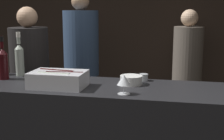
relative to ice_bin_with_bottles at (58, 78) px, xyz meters
The scene contains 10 objects.
wall_back_chalkboard 2.28m from the ice_bin_with_bottles, 80.35° to the left, with size 6.40×0.06×2.80m.
ice_bin_with_bottles is the anchor object (origin of this frame).
bowl_white 0.55m from the ice_bin_with_bottles, 20.20° to the left, with size 0.17×0.17×0.07m.
wine_glass 0.52m from the ice_bin_with_bottles, 10.81° to the right, with size 0.09×0.09×0.14m.
candle_votive 0.69m from the ice_bin_with_bottles, 29.43° to the left, with size 0.07×0.07×0.06m.
red_wine_bottle_black_foil 0.57m from the ice_bin_with_bottles, 163.29° to the left, with size 0.08×0.08×0.36m.
white_wine_bottle 0.58m from the ice_bin_with_bottles, 146.36° to the left, with size 0.07×0.07×0.38m.
person_in_hoodie 1.07m from the ice_bin_with_bottles, 127.82° to the left, with size 0.40×0.40×1.66m.
person_blond_tee 2.10m from the ice_bin_with_bottles, 61.60° to the left, with size 0.37×0.37×1.63m.
person_grey_polo 1.45m from the ice_bin_with_bottles, 100.54° to the left, with size 0.42×0.42×1.83m.
Camera 1 is at (0.47, -1.92, 1.63)m, focal length 50.00 mm.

